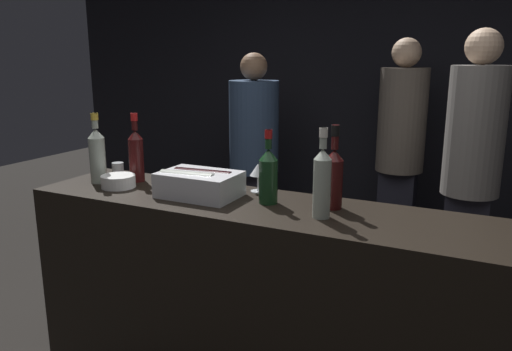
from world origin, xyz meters
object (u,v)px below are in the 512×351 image
Objects in this scene: rose_wine_bottle at (97,153)px; red_wine_bottle_black_foil at (334,175)px; person_in_hoodie at (400,147)px; person_grey_polo at (472,165)px; white_wine_bottle at (322,180)px; red_wine_bottle_tall at (136,153)px; person_blond_tee at (254,151)px; wine_glass at (258,171)px; red_wine_bottle_burgundy at (268,174)px; ice_bin_with_bottles at (198,183)px; bowl_white at (118,181)px; candle_votive at (118,168)px.

rose_wine_bottle is 1.21m from red_wine_bottle_black_foil.
person_grey_polo is at bearing 165.69° from person_in_hoodie.
red_wine_bottle_tall is (-1.05, 0.15, -0.01)m from white_wine_bottle.
red_wine_bottle_tall is 1.54m from person_blond_tee.
rose_wine_bottle is (-0.81, -0.20, 0.05)m from wine_glass.
red_wine_bottle_burgundy is at bearing -4.64° from red_wine_bottle_tall.
red_wine_bottle_burgundy is 1.51m from person_grey_polo.
ice_bin_with_bottles is at bearing 175.48° from white_wine_bottle.
person_blond_tee reaches higher than red_wine_bottle_tall.
person_in_hoodie is (1.01, 1.93, -0.06)m from bowl_white.
red_wine_bottle_tall is 2.06m from person_in_hoodie.
ice_bin_with_bottles reaches higher than candle_votive.
rose_wine_bottle is at bearing 169.77° from person_grey_polo.
candle_votive is 1.28m from red_wine_bottle_black_foil.
candle_votive is (-0.22, 0.24, -0.00)m from bowl_white.
white_wine_bottle is at bearing -2.07° from rose_wine_bottle.
person_grey_polo is at bearing 59.97° from red_wine_bottle_burgundy.
wine_glass is 0.07× the size of person_grey_polo.
wine_glass is 0.38× the size of white_wine_bottle.
red_wine_bottle_black_foil is at bearing -47.68° from person_blond_tee.
person_in_hoodie is at bearing 84.79° from person_grey_polo.
red_wine_bottle_black_foil is (0.40, -0.10, 0.04)m from wine_glass.
rose_wine_bottle is 1.64m from person_blond_tee.
person_in_hoodie reaches higher than red_wine_bottle_burgundy.
person_blond_tee reaches higher than white_wine_bottle.
red_wine_bottle_tall reaches higher than candle_votive.
wine_glass is 1.74m from person_in_hoodie.
person_grey_polo reaches higher than red_wine_bottle_tall.
wine_glass is at bearing 19.31° from bowl_white.
red_wine_bottle_black_foil is (0.00, 0.14, -0.01)m from white_wine_bottle.
red_wine_bottle_tall reaches higher than bowl_white.
red_wine_bottle_burgundy is 0.18× the size of person_grey_polo.
red_wine_bottle_black_foil is (1.27, -0.11, 0.12)m from candle_votive.
person_blond_tee reaches higher than rose_wine_bottle.
red_wine_bottle_burgundy reaches higher than ice_bin_with_bottles.
person_grey_polo is at bearing 52.76° from wine_glass.
wine_glass is (0.65, 0.23, 0.07)m from bowl_white.
rose_wine_bottle is 0.19m from red_wine_bottle_tall.
candle_votive is 1.42m from person_blond_tee.
rose_wine_bottle reaches higher than bowl_white.
white_wine_bottle is at bearing -31.11° from wine_glass.
red_wine_bottle_burgundy is 1.81m from person_blond_tee.
wine_glass is 0.39× the size of rose_wine_bottle.
bowl_white is 0.70m from wine_glass.
bowl_white is at bearing -174.25° from red_wine_bottle_burgundy.
rose_wine_bottle is (-0.16, 0.03, 0.12)m from bowl_white.
red_wine_bottle_tall is (0.22, -0.10, 0.12)m from candle_votive.
white_wine_bottle is 1.03× the size of red_wine_bottle_tall.
candle_votive is at bearing 131.66° from bowl_white.
white_wine_bottle is (1.21, -0.04, 0.00)m from rose_wine_bottle.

